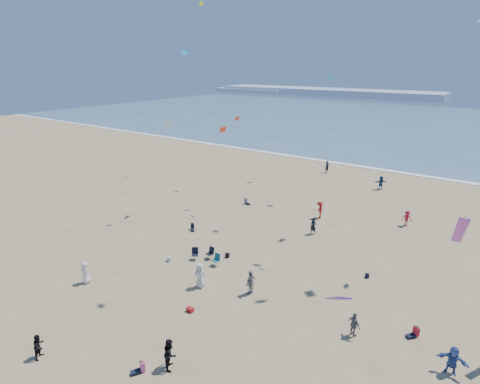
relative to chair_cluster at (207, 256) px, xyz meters
The scene contains 13 objects.
ground 8.84m from the chair_cluster, 78.47° to the right, with size 220.00×220.00×0.00m, color tan.
ocean 86.37m from the chair_cluster, 88.83° to the left, with size 220.00×100.00×0.06m, color #476B84.
surf_line 36.40m from the chair_cluster, 87.22° to the left, with size 220.00×1.20×0.08m, color white.
headland_far 171.54m from the chair_cluster, 109.85° to the left, with size 110.00×20.00×3.20m, color #7A8EA8.
headland_near 184.65m from the chair_cluster, 122.14° to the left, with size 40.00×14.00×2.00m, color #7A8EA8.
standing_flyers 9.31m from the chair_cluster, 43.25° to the left, with size 29.88×44.35×1.86m.
seated_group 4.25m from the chair_cluster, 26.47° to the right, with size 21.85×29.15×0.84m.
chair_cluster is the anchor object (origin of this frame).
white_tote 3.08m from the chair_cluster, 145.63° to the right, with size 0.35×0.20×0.40m, color silver.
black_backpack 1.82m from the chair_cluster, 56.52° to the left, with size 0.30×0.22×0.38m, color black.
cooler 6.53m from the chair_cluster, 59.72° to the right, with size 0.45×0.30×0.30m, color #AC1819.
navy_bag 12.53m from the chair_cluster, 23.69° to the left, with size 0.28×0.18×0.34m, color black.
kites_aloft 18.18m from the chair_cluster, 17.90° to the left, with size 48.11×43.72×30.38m.
Camera 1 is at (15.90, -11.88, 15.30)m, focal length 28.00 mm.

